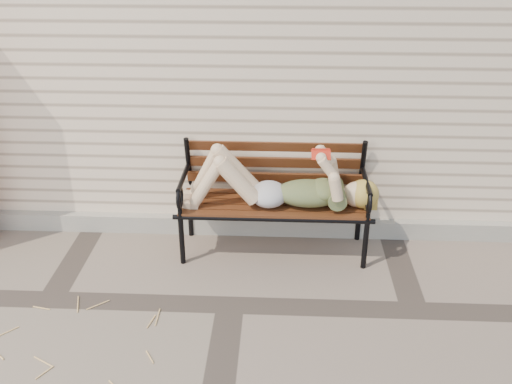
{
  "coord_description": "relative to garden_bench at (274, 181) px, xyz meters",
  "views": [
    {
      "loc": [
        0.33,
        -3.13,
        2.43
      ],
      "look_at": [
        0.15,
        0.54,
        0.6
      ],
      "focal_mm": 40.0,
      "sensor_mm": 36.0,
      "label": 1
    }
  ],
  "objects": [
    {
      "name": "ground",
      "position": [
        -0.28,
        -0.81,
        -0.56
      ],
      "size": [
        80.0,
        80.0,
        0.0
      ],
      "primitive_type": "plane",
      "color": "#78675D",
      "rests_on": "ground"
    },
    {
      "name": "house_wall",
      "position": [
        -0.28,
        2.19,
        0.94
      ],
      "size": [
        8.0,
        4.0,
        3.0
      ],
      "primitive_type": "cube",
      "color": "beige",
      "rests_on": "ground"
    },
    {
      "name": "foundation_strip",
      "position": [
        -0.28,
        0.16,
        -0.49
      ],
      "size": [
        8.0,
        0.1,
        0.15
      ],
      "primitive_type": "cube",
      "color": "#AAA799",
      "rests_on": "ground"
    },
    {
      "name": "garden_bench",
      "position": [
        0.0,
        0.0,
        0.0
      ],
      "size": [
        1.55,
        0.62,
        1.01
      ],
      "color": "black",
      "rests_on": "ground"
    },
    {
      "name": "reading_woman",
      "position": [
        0.01,
        -0.12,
        0.03
      ],
      "size": [
        1.47,
        0.33,
        0.46
      ],
      "color": "#0A3B47",
      "rests_on": "ground"
    }
  ]
}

